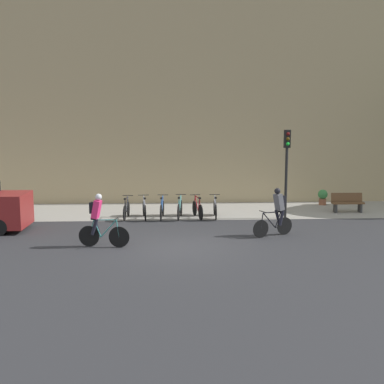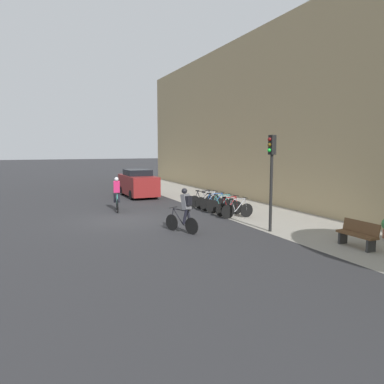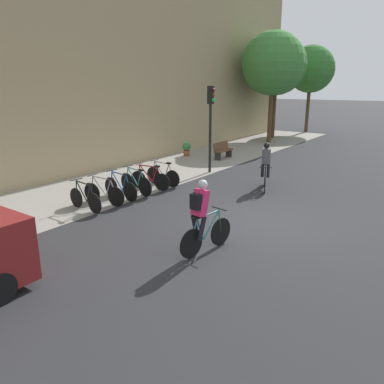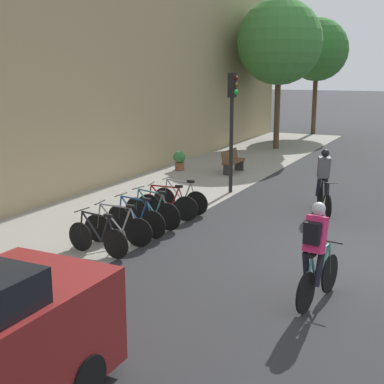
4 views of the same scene
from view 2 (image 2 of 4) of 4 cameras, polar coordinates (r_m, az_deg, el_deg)
name	(u,v)px [view 2 (image 2 of 4)]	position (r m, az deg, el deg)	size (l,w,h in m)	color
ground	(125,220)	(17.62, -10.22, -4.21)	(200.00, 200.00, 0.00)	#2B2B2D
kerb_strip	(249,210)	(20.24, 8.72, -2.75)	(44.00, 4.50, 0.01)	gray
building_facade	(291,112)	(21.53, 14.83, 11.64)	(44.00, 0.60, 10.47)	tan
cyclist_pink	(117,193)	(20.11, -11.39, -0.16)	(1.71, 0.53, 1.79)	black
cyclist_grey	(185,209)	(14.54, -1.11, -2.63)	(1.58, 0.78, 1.77)	black
parked_bike_0	(203,200)	(21.24, 1.62, -1.17)	(0.46, 1.62, 0.96)	black
parked_bike_1	(209,201)	(20.55, 2.54, -1.42)	(0.46, 1.69, 0.97)	black
parked_bike_2	(215,203)	(19.87, 3.52, -1.70)	(0.46, 1.70, 0.97)	black
parked_bike_3	(222,205)	(19.20, 4.57, -1.98)	(0.46, 1.72, 0.98)	black
parked_bike_4	(229,207)	(18.53, 5.70, -2.34)	(0.50, 1.67, 0.97)	black
parked_bike_5	(237,210)	(17.88, 6.90, -2.69)	(0.46, 1.69, 0.97)	black
traffic_light_pole	(271,165)	(14.97, 12.01, 3.98)	(0.26, 0.30, 3.81)	black
bench	(358,234)	(13.68, 23.94, -5.87)	(1.46, 0.44, 0.89)	brown
parked_car	(138,184)	(25.79, -8.23, 1.29)	(4.30, 1.84, 1.85)	maroon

